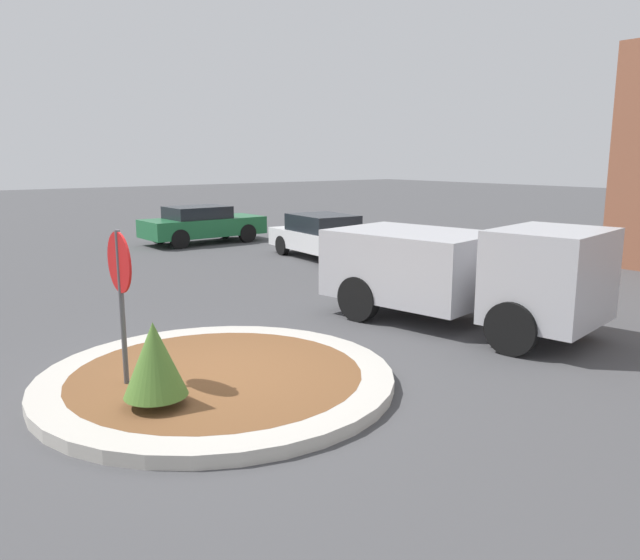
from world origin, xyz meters
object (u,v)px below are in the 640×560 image
Objects in this scene: parked_sedan_green at (202,224)px; stop_sign at (120,281)px; parked_sedan_white at (325,236)px; utility_truck at (459,270)px.

stop_sign is at bearing -121.60° from parked_sedan_green.
parked_sedan_white is at bearing 129.35° from stop_sign.
parked_sedan_white is at bearing -75.86° from parked_sedan_green.
stop_sign reaches higher than parked_sedan_white.
parked_sedan_green is at bearing 163.48° from utility_truck.
stop_sign is at bearing -46.13° from parked_sedan_white.
utility_truck is 8.61m from parked_sedan_white.
utility_truck is 1.22× the size of parked_sedan_white.
stop_sign is 15.57m from parked_sedan_green.
parked_sedan_white is at bearing 149.18° from utility_truck.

